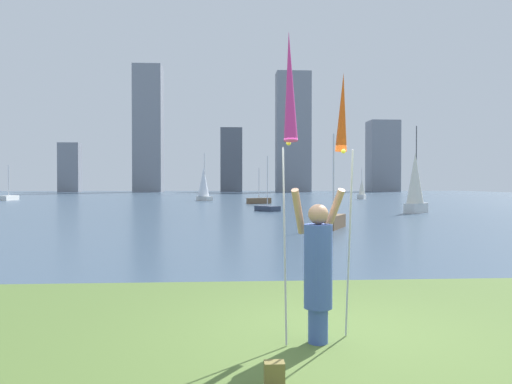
{
  "coord_description": "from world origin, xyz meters",
  "views": [
    {
      "loc": [
        -1.38,
        -6.43,
        1.99
      ],
      "look_at": [
        -0.43,
        8.55,
        1.72
      ],
      "focal_mm": 34.96,
      "sensor_mm": 36.0,
      "label": 1
    }
  ],
  "objects_px": {
    "sailboat_1": "(267,208)",
    "sailboat_6": "(362,190)",
    "sailboat_2": "(259,200)",
    "sailboat_5": "(204,185)",
    "sailboat_0": "(9,198)",
    "bag": "(274,374)",
    "kite_flag_right": "(343,119)",
    "sailboat_8": "(415,184)",
    "person": "(318,267)",
    "kite_flag_left": "(290,92)",
    "sailboat_4": "(333,221)"
  },
  "relations": [
    {
      "from": "sailboat_4",
      "to": "kite_flag_left",
      "type": "bearing_deg",
      "value": -104.25
    },
    {
      "from": "person",
      "to": "sailboat_6",
      "type": "height_order",
      "value": "sailboat_6"
    },
    {
      "from": "sailboat_1",
      "to": "sailboat_5",
      "type": "height_order",
      "value": "sailboat_5"
    },
    {
      "from": "sailboat_1",
      "to": "sailboat_5",
      "type": "bearing_deg",
      "value": 104.38
    },
    {
      "from": "kite_flag_right",
      "to": "sailboat_0",
      "type": "distance_m",
      "value": 58.68
    },
    {
      "from": "kite_flag_right",
      "to": "sailboat_6",
      "type": "xyz_separation_m",
      "value": [
        15.48,
        54.35,
        -1.74
      ]
    },
    {
      "from": "kite_flag_right",
      "to": "sailboat_8",
      "type": "bearing_deg",
      "value": 66.7
    },
    {
      "from": "person",
      "to": "sailboat_5",
      "type": "relative_size",
      "value": 0.36
    },
    {
      "from": "sailboat_5",
      "to": "sailboat_4",
      "type": "bearing_deg",
      "value": -78.4
    },
    {
      "from": "kite_flag_left",
      "to": "sailboat_2",
      "type": "relative_size",
      "value": 1.09
    },
    {
      "from": "bag",
      "to": "sailboat_8",
      "type": "xyz_separation_m",
      "value": [
        12.11,
        27.34,
        1.81
      ]
    },
    {
      "from": "sailboat_0",
      "to": "bag",
      "type": "bearing_deg",
      "value": -64.94
    },
    {
      "from": "sailboat_2",
      "to": "sailboat_8",
      "type": "xyz_separation_m",
      "value": [
        9.27,
        -15.73,
        1.62
      ]
    },
    {
      "from": "person",
      "to": "kite_flag_right",
      "type": "xyz_separation_m",
      "value": [
        0.41,
        0.44,
        1.9
      ]
    },
    {
      "from": "sailboat_1",
      "to": "person",
      "type": "bearing_deg",
      "value": -93.7
    },
    {
      "from": "person",
      "to": "sailboat_1",
      "type": "relative_size",
      "value": 0.49
    },
    {
      "from": "kite_flag_right",
      "to": "bag",
      "type": "bearing_deg",
      "value": -121.98
    },
    {
      "from": "kite_flag_right",
      "to": "sailboat_0",
      "type": "bearing_deg",
      "value": 116.74
    },
    {
      "from": "kite_flag_right",
      "to": "bag",
      "type": "xyz_separation_m",
      "value": [
        -1.09,
        -1.74,
        -2.72
      ]
    },
    {
      "from": "sailboat_4",
      "to": "sailboat_5",
      "type": "relative_size",
      "value": 0.78
    },
    {
      "from": "kite_flag_right",
      "to": "sailboat_0",
      "type": "height_order",
      "value": "sailboat_0"
    },
    {
      "from": "kite_flag_left",
      "to": "sailboat_6",
      "type": "bearing_deg",
      "value": 73.55
    },
    {
      "from": "sailboat_2",
      "to": "sailboat_1",
      "type": "bearing_deg",
      "value": -91.28
    },
    {
      "from": "kite_flag_right",
      "to": "sailboat_4",
      "type": "height_order",
      "value": "sailboat_4"
    },
    {
      "from": "bag",
      "to": "sailboat_2",
      "type": "xyz_separation_m",
      "value": [
        2.84,
        43.07,
        0.19
      ]
    },
    {
      "from": "sailboat_6",
      "to": "sailboat_8",
      "type": "relative_size",
      "value": 0.67
    },
    {
      "from": "sailboat_1",
      "to": "sailboat_4",
      "type": "distance_m",
      "value": 13.74
    },
    {
      "from": "sailboat_4",
      "to": "person",
      "type": "bearing_deg",
      "value": -103.16
    },
    {
      "from": "sailboat_6",
      "to": "kite_flag_left",
      "type": "bearing_deg",
      "value": -106.45
    },
    {
      "from": "bag",
      "to": "sailboat_8",
      "type": "distance_m",
      "value": 29.96
    },
    {
      "from": "sailboat_0",
      "to": "sailboat_5",
      "type": "relative_size",
      "value": 0.76
    },
    {
      "from": "sailboat_1",
      "to": "sailboat_6",
      "type": "distance_m",
      "value": 29.29
    },
    {
      "from": "person",
      "to": "sailboat_0",
      "type": "distance_m",
      "value": 58.84
    },
    {
      "from": "kite_flag_left",
      "to": "sailboat_2",
      "type": "xyz_separation_m",
      "value": [
        2.57,
        42.16,
        -2.73
      ]
    },
    {
      "from": "bag",
      "to": "sailboat_6",
      "type": "bearing_deg",
      "value": 73.55
    },
    {
      "from": "sailboat_0",
      "to": "sailboat_2",
      "type": "xyz_separation_m",
      "value": [
        28.13,
        -11.02,
        0.0
      ]
    },
    {
      "from": "kite_flag_left",
      "to": "sailboat_2",
      "type": "height_order",
      "value": "kite_flag_left"
    },
    {
      "from": "kite_flag_left",
      "to": "sailboat_0",
      "type": "xyz_separation_m",
      "value": [
        -25.56,
        53.18,
        -2.73
      ]
    },
    {
      "from": "person",
      "to": "sailboat_2",
      "type": "xyz_separation_m",
      "value": [
        2.16,
        41.78,
        -0.64
      ]
    },
    {
      "from": "kite_flag_left",
      "to": "sailboat_6",
      "type": "xyz_separation_m",
      "value": [
        16.29,
        55.18,
        -1.94
      ]
    },
    {
      "from": "kite_flag_right",
      "to": "bag",
      "type": "height_order",
      "value": "kite_flag_right"
    },
    {
      "from": "bag",
      "to": "kite_flag_right",
      "type": "bearing_deg",
      "value": 58.02
    },
    {
      "from": "kite_flag_right",
      "to": "bag",
      "type": "relative_size",
      "value": 14.25
    },
    {
      "from": "person",
      "to": "sailboat_4",
      "type": "height_order",
      "value": "sailboat_4"
    },
    {
      "from": "sailboat_6",
      "to": "sailboat_1",
      "type": "bearing_deg",
      "value": -118.57
    },
    {
      "from": "sailboat_2",
      "to": "sailboat_5",
      "type": "distance_m",
      "value": 10.11
    },
    {
      "from": "sailboat_1",
      "to": "sailboat_4",
      "type": "bearing_deg",
      "value": -82.77
    },
    {
      "from": "person",
      "to": "sailboat_2",
      "type": "distance_m",
      "value": 41.84
    },
    {
      "from": "sailboat_4",
      "to": "sailboat_5",
      "type": "distance_m",
      "value": 35.33
    },
    {
      "from": "sailboat_5",
      "to": "sailboat_6",
      "type": "bearing_deg",
      "value": 13.85
    }
  ]
}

